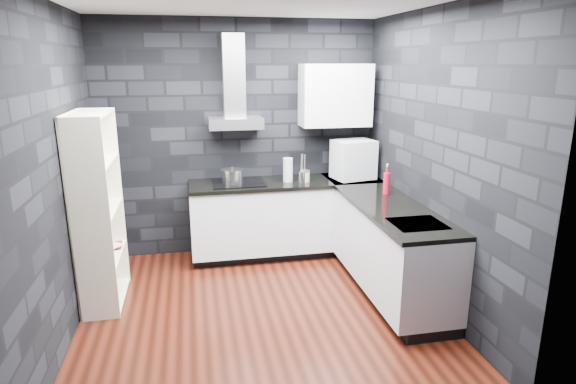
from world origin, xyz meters
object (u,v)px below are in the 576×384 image
object	(u,v)px
bookshelf	(98,211)
fruit_bowl	(95,210)
pot	(232,177)
appliance_garage	(353,159)
storage_jar	(305,177)
glass_vase	(288,170)
red_bottle	(386,183)
utensil_crock	(303,177)

from	to	relation	value
bookshelf	fruit_bowl	world-z (taller)	bookshelf
pot	bookshelf	bearing A→B (deg)	-149.59
appliance_garage	bookshelf	distance (m)	2.82
storage_jar	pot	bearing A→B (deg)	176.04
glass_vase	red_bottle	world-z (taller)	glass_vase
glass_vase	storage_jar	xyz separation A→B (m)	(0.20, -0.04, -0.08)
red_bottle	bookshelf	size ratio (longest dim) A/B	0.12
red_bottle	appliance_garage	bearing A→B (deg)	98.88
glass_vase	red_bottle	bearing A→B (deg)	-39.14
storage_jar	fruit_bowl	size ratio (longest dim) A/B	0.60
bookshelf	glass_vase	bearing A→B (deg)	15.40
pot	appliance_garage	bearing A→B (deg)	-0.57
utensil_crock	appliance_garage	xyz separation A→B (m)	(0.62, 0.05, 0.17)
storage_jar	red_bottle	size ratio (longest dim) A/B	0.51
pot	glass_vase	distance (m)	0.63
pot	utensil_crock	xyz separation A→B (m)	(0.79, -0.06, -0.02)
glass_vase	bookshelf	world-z (taller)	bookshelf
pot	storage_jar	world-z (taller)	pot
utensil_crock	appliance_garage	world-z (taller)	appliance_garage
pot	storage_jar	size ratio (longest dim) A/B	2.05
pot	storage_jar	distance (m)	0.83
glass_vase	bookshelf	distance (m)	2.08
red_bottle	fruit_bowl	xyz separation A→B (m)	(-2.82, -0.14, -0.07)
storage_jar	fruit_bowl	distance (m)	2.28
pot	appliance_garage	world-z (taller)	appliance_garage
pot	utensil_crock	bearing A→B (deg)	-4.35
pot	utensil_crock	distance (m)	0.79
glass_vase	red_bottle	distance (m)	1.15
utensil_crock	appliance_garage	distance (m)	0.64
glass_vase	bookshelf	xyz separation A→B (m)	(-1.93, -0.75, -0.14)
glass_vase	appliance_garage	bearing A→B (deg)	0.09
appliance_garage	bookshelf	bearing A→B (deg)	-175.83
storage_jar	appliance_garage	xyz separation A→B (m)	(0.58, 0.04, 0.17)
utensil_crock	fruit_bowl	world-z (taller)	utensil_crock
appliance_garage	bookshelf	xyz separation A→B (m)	(-2.71, -0.75, -0.22)
glass_vase	fruit_bowl	distance (m)	2.12
glass_vase	storage_jar	distance (m)	0.21
appliance_garage	storage_jar	bearing A→B (deg)	172.93
appliance_garage	fruit_bowl	distance (m)	2.85
pot	fruit_bowl	world-z (taller)	pot
red_bottle	glass_vase	bearing A→B (deg)	140.86
red_bottle	storage_jar	bearing A→B (deg)	135.50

